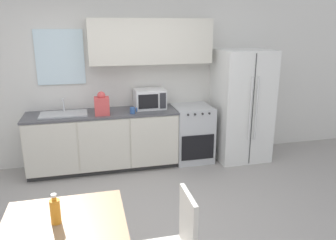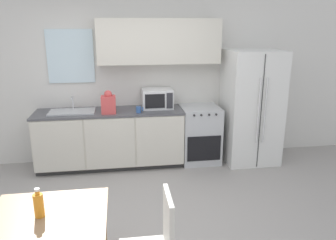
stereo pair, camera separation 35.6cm
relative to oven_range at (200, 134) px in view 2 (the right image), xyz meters
name	(u,v)px [view 2 (the right image)]	position (x,y,z in m)	size (l,w,h in m)	color
ground_plane	(140,223)	(-1.08, -1.67, -0.45)	(12.00, 12.00, 0.00)	gray
wall_back	(134,71)	(-1.01, 0.31, 1.00)	(12.00, 0.38, 2.70)	silver
kitchen_counter	(111,138)	(-1.42, -0.01, 0.00)	(2.24, 0.65, 0.89)	#333333
oven_range	(200,134)	(0.00, 0.00, 0.00)	(0.61, 0.63, 0.91)	#B7BABC
refrigerator	(251,107)	(0.81, -0.08, 0.44)	(0.83, 0.81, 1.79)	silver
kitchen_sink	(72,111)	(-1.97, 0.00, 0.46)	(0.67, 0.39, 0.21)	#B7BABC
microwave	(157,98)	(-0.68, 0.09, 0.59)	(0.47, 0.38, 0.30)	silver
coffee_mug	(139,110)	(-0.98, -0.18, 0.49)	(0.11, 0.08, 0.10)	#335999
grocery_bag_0	(108,103)	(-1.42, -0.14, 0.59)	(0.21, 0.18, 0.34)	#D14C4C
dining_table	(46,235)	(-1.84, -2.68, 0.18)	(0.91, 0.98, 0.74)	#997551
drink_bottle	(39,205)	(-1.89, -2.59, 0.38)	(0.07, 0.07, 0.24)	orange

